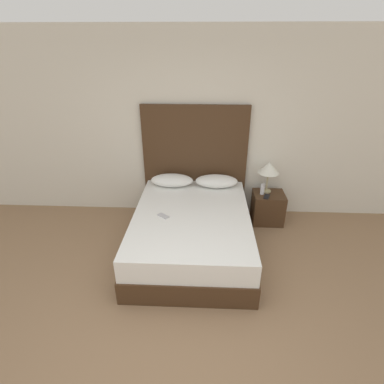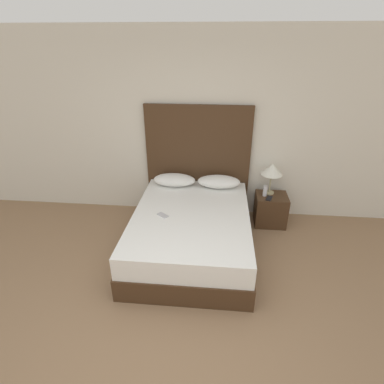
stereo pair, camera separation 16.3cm
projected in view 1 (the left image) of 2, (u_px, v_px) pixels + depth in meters
name	position (u px, v px, depth m)	size (l,w,h in m)	color
ground_plane	(172.00, 369.00, 2.54)	(16.00, 16.00, 0.00)	#8C6B4C
wall_back	(189.00, 128.00, 4.36)	(10.00, 0.06, 2.70)	silver
bed	(192.00, 232.00, 3.88)	(1.48, 1.97, 0.56)	#422B19
headboard	(195.00, 162.00, 4.52)	(1.55, 0.05, 1.70)	#422B19
pillow_left	(172.00, 180.00, 4.43)	(0.62, 0.30, 0.18)	white
pillow_right	(217.00, 181.00, 4.40)	(0.62, 0.30, 0.18)	white
phone_on_bed	(163.00, 216.00, 3.69)	(0.16, 0.15, 0.01)	#B7B7BC
nightstand	(268.00, 208.00, 4.52)	(0.45, 0.39, 0.47)	#422B19
table_lamp	(269.00, 168.00, 4.32)	(0.31, 0.31, 0.47)	tan
phone_on_nightstand	(267.00, 197.00, 4.33)	(0.12, 0.17, 0.01)	black
toiletry_bottle	(262.00, 189.00, 4.38)	(0.06, 0.06, 0.16)	silver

